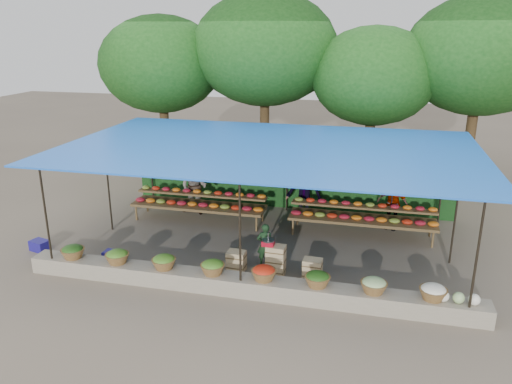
% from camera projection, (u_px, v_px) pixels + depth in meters
% --- Properties ---
extents(ground, '(60.00, 60.00, 0.00)m').
position_uv_depth(ground, '(268.00, 245.00, 13.96)').
color(ground, '#685B4D').
rests_on(ground, ground).
extents(stone_curb, '(10.60, 0.55, 0.40)m').
position_uv_depth(stone_curb, '(242.00, 285.00, 11.35)').
color(stone_curb, gray).
rests_on(stone_curb, ground).
extents(stall_canopy, '(10.80, 6.60, 2.82)m').
position_uv_depth(stall_canopy, '(269.00, 151.00, 13.17)').
color(stall_canopy, black).
rests_on(stall_canopy, ground).
extents(produce_baskets, '(8.98, 0.58, 0.34)m').
position_uv_depth(produce_baskets, '(238.00, 270.00, 11.26)').
color(produce_baskets, brown).
rests_on(produce_baskets, stone_curb).
extents(netting_backdrop, '(10.60, 0.06, 2.50)m').
position_uv_depth(netting_backdrop, '(288.00, 172.00, 16.48)').
color(netting_backdrop, '#1B4A1A').
rests_on(netting_backdrop, ground).
extents(tree_row, '(16.51, 5.50, 7.12)m').
position_uv_depth(tree_row, '(318.00, 59.00, 18.00)').
color(tree_row, '#382714').
rests_on(tree_row, ground).
extents(fruit_table_left, '(4.21, 0.95, 0.93)m').
position_uv_depth(fruit_table_left, '(199.00, 202.00, 15.57)').
color(fruit_table_left, brown).
rests_on(fruit_table_left, ground).
extents(fruit_table_right, '(4.21, 0.95, 0.93)m').
position_uv_depth(fruit_table_right, '(362.00, 215.00, 14.45)').
color(fruit_table_right, brown).
rests_on(fruit_table_right, ground).
extents(crate_counter, '(2.37, 0.36, 0.77)m').
position_uv_depth(crate_counter, '(275.00, 263.00, 12.18)').
color(crate_counter, tan).
rests_on(crate_counter, ground).
extents(weighing_scale, '(0.31, 0.31, 0.33)m').
position_uv_depth(weighing_scale, '(268.00, 242.00, 12.05)').
color(weighing_scale, red).
rests_on(weighing_scale, crate_counter).
extents(vendor_seated, '(0.48, 0.39, 1.13)m').
position_uv_depth(vendor_seated, '(265.00, 245.00, 12.61)').
color(vendor_seated, '#173319').
rests_on(vendor_seated, ground).
extents(customer_left, '(0.99, 0.82, 1.85)m').
position_uv_depth(customer_left, '(194.00, 187.00, 16.03)').
color(customer_left, slate).
rests_on(customer_left, ground).
extents(customer_mid, '(1.17, 0.68, 1.80)m').
position_uv_depth(customer_mid, '(304.00, 191.00, 15.71)').
color(customer_mid, slate).
rests_on(customer_mid, ground).
extents(customer_right, '(1.01, 0.70, 1.60)m').
position_uv_depth(customer_right, '(392.00, 204.00, 14.86)').
color(customer_right, slate).
rests_on(customer_right, ground).
extents(blue_crate_front, '(0.45, 0.33, 0.26)m').
position_uv_depth(blue_crate_front, '(113.00, 256.00, 12.97)').
color(blue_crate_front, navy).
rests_on(blue_crate_front, ground).
extents(blue_crate_back, '(0.55, 0.45, 0.29)m').
position_uv_depth(blue_crate_back, '(40.00, 245.00, 13.58)').
color(blue_crate_back, navy).
rests_on(blue_crate_back, ground).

